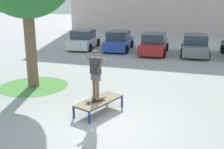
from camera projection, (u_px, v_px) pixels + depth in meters
ground_plane at (106, 124)px, 8.90m from camera, size 120.00×120.00×0.00m
skate_box at (99, 101)px, 9.75m from camera, size 1.34×2.04×0.46m
skateboard at (96, 99)px, 9.59m from camera, size 0.60×0.78×0.09m
skater at (96, 71)px, 9.33m from camera, size 0.89×0.60×1.69m
grass_patch_near_left at (34, 86)px, 12.79m from camera, size 3.16×3.16×0.01m
car_white at (84, 40)px, 22.42m from camera, size 2.30×4.38×1.50m
car_blue at (119, 41)px, 21.75m from camera, size 2.20×4.34×1.50m
car_red at (154, 44)px, 20.30m from camera, size 2.07×4.28×1.50m
car_grey at (195, 46)px, 19.67m from camera, size 2.07×4.27×1.50m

